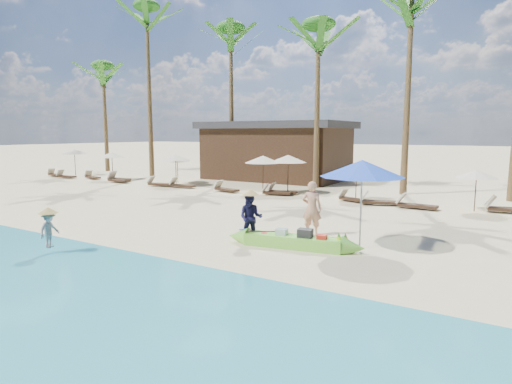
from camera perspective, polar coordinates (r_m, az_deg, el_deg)
The scene contains 35 objects.
ground at distance 13.79m, azimuth -2.92°, elevation -6.72°, with size 240.00×240.00×0.00m, color beige.
wet_sand_strip at distance 10.24m, azimuth -19.23°, elevation -12.38°, with size 240.00×4.50×0.01m, color tan.
green_canoe at distance 13.16m, azimuth 4.95°, elevation -6.52°, with size 4.80×1.11×0.61m.
tourist at distance 14.64m, azimuth 7.46°, elevation -2.18°, with size 0.68×0.45×1.86m, color tan.
vendor_green at distance 13.61m, azimuth -0.71°, elevation -3.46°, with size 0.78×0.60×1.60m, color #131233.
vendor_yellow at distance 13.76m, azimuth -25.86°, elevation -4.50°, with size 0.69×0.39×1.06m, color gray.
blue_umbrella at distance 13.07m, azimuth 13.98°, elevation 3.05°, with size 2.49×2.49×2.68m.
resort_parasol_0 at distance 38.20m, azimuth -23.06°, elevation 4.99°, with size 2.12×2.12×2.18m.
lounger_0_left at distance 38.08m, azimuth -25.31°, elevation 2.17°, with size 1.73×0.85×0.56m.
lounger_0_right at distance 36.23m, azimuth -24.05°, elevation 2.00°, with size 1.74×0.62×0.58m.
resort_parasol_1 at distance 33.57m, azimuth -18.67°, elevation 4.72°, with size 2.01×2.01×2.07m.
lounger_1_left at distance 34.79m, azimuth -21.02°, elevation 1.94°, with size 1.79×0.91×0.58m.
lounger_1_right at distance 32.80m, azimuth -17.83°, elevation 1.77°, with size 1.81×0.63×0.61m.
resort_parasol_2 at distance 30.22m, azimuth -10.45°, elevation 4.34°, with size 1.81×1.81×1.87m.
lounger_2_left at distance 31.73m, azimuth -17.95°, elevation 1.60°, with size 1.93×0.69×0.65m.
resort_parasol_3 at distance 28.67m, azimuth -10.67°, elevation 4.59°, with size 2.04×2.04×2.10m.
lounger_3_left at distance 28.75m, azimuth -12.82°, elevation 1.13°, with size 1.80×0.84×0.59m.
lounger_3_right at distance 27.68m, azimuth -9.92°, elevation 0.95°, with size 1.78×0.74×0.59m.
resort_parasol_4 at distance 24.62m, azimuth 0.94°, elevation 4.37°, with size 2.12×2.12×2.18m.
lounger_4_left at distance 25.49m, azimuth -4.10°, elevation 0.46°, with size 1.78×0.84×0.58m.
lounger_4_right at distance 24.02m, azimuth 2.55°, elevation 0.01°, with size 1.74×0.90×0.57m.
resort_parasol_5 at distance 24.70m, azimuth 4.30°, elevation 4.45°, with size 2.16×2.16×2.22m.
lounger_5_left at distance 24.47m, azimuth 3.38°, elevation 0.15°, with size 1.73×0.72×0.57m.
resort_parasol_6 at distance 22.65m, azimuth 13.27°, elevation 3.08°, with size 1.79×1.79×1.85m.
lounger_6_left at distance 22.27m, azimuth 12.68°, elevation -0.81°, with size 1.69×0.97×0.55m.
lounger_6_right at distance 21.54m, azimuth 15.87°, elevation -1.15°, with size 1.90×1.10×0.62m.
resort_parasol_7 at distance 21.24m, azimuth 27.35°, elevation 2.15°, with size 1.81×1.81×1.86m.
lounger_7_left at distance 21.04m, azimuth 20.41°, elevation -1.56°, with size 1.84×0.65×0.62m.
lounger_7_right at distance 21.67m, azimuth 30.55°, elevation -1.84°, with size 2.07×0.93×0.68m.
palm_0 at distance 41.92m, azimuth -19.67°, elevation 13.78°, with size 2.08×2.08×9.90m.
palm_1 at distance 36.25m, azimuth -14.27°, elevation 19.33°, with size 2.08×2.08×13.60m.
palm_2 at distance 32.20m, azimuth -3.37°, elevation 18.07°, with size 2.08×2.08×11.33m.
palm_3 at distance 28.01m, azimuth 8.31°, elevation 18.29°, with size 2.08×2.08×10.52m.
palm_4 at distance 26.30m, azimuth 19.97°, elevation 20.56°, with size 2.08×2.08×11.70m.
pavilion_west at distance 32.50m, azimuth 2.75°, elevation 5.60°, with size 10.80×6.60×4.30m.
Camera 1 is at (7.52, -11.03, 3.47)m, focal length 30.00 mm.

